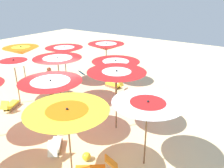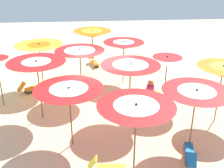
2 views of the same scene
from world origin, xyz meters
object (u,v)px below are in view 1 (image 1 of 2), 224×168
at_px(beachgoer_0, 50,83).
at_px(beach_umbrella_2, 116,64).
at_px(beach_umbrella_0, 148,107).
at_px(beach_umbrella_6, 58,61).
at_px(beach_umbrella_7, 64,50).
at_px(beach_umbrella_3, 106,47).
at_px(beach_umbrella_10, 14,64).
at_px(beach_umbrella_4, 67,115).
at_px(lounger_1, 56,145).
at_px(beach_umbrella_11, 21,51).
at_px(beach_umbrella_1, 117,75).
at_px(lounger_0, 114,85).
at_px(lounger_3, 75,78).
at_px(beach_umbrella_5, 51,86).
at_px(lounger_5, 10,105).
at_px(beach_ball, 86,157).

bearing_deg(beachgoer_0, beach_umbrella_2, 118.78).
height_order(beach_umbrella_0, beachgoer_0, beach_umbrella_0).
height_order(beach_umbrella_6, beach_umbrella_7, beach_umbrella_6).
distance_m(beach_umbrella_3, beach_umbrella_10, 5.04).
distance_m(beach_umbrella_3, beach_umbrella_4, 7.64).
height_order(beach_umbrella_3, lounger_1, beach_umbrella_3).
height_order(beach_umbrella_10, beach_umbrella_11, beach_umbrella_11).
bearing_deg(beachgoer_0, beach_umbrella_1, 86.98).
distance_m(beach_umbrella_1, beach_umbrella_11, 7.05).
relative_size(beach_umbrella_3, lounger_1, 2.24).
height_order(beach_umbrella_1, lounger_0, beach_umbrella_1).
relative_size(beach_umbrella_1, beachgoer_0, 1.47).
height_order(beach_umbrella_3, beach_umbrella_6, beach_umbrella_3).
height_order(beach_umbrella_1, beach_umbrella_4, beach_umbrella_1).
bearing_deg(lounger_3, beach_umbrella_10, 12.95).
relative_size(beach_umbrella_5, lounger_5, 2.07).
bearing_deg(lounger_3, beach_umbrella_0, 73.93).
height_order(beach_umbrella_2, beach_umbrella_5, beach_umbrella_5).
height_order(beach_umbrella_5, beach_umbrella_11, beach_umbrella_11).
bearing_deg(beach_umbrella_1, lounger_1, 158.56).
distance_m(beach_umbrella_1, lounger_5, 5.71).
height_order(beach_umbrella_3, beach_umbrella_4, beach_umbrella_3).
xyz_separation_m(beach_umbrella_10, beach_umbrella_11, (1.62, 1.69, 0.10)).
bearing_deg(beach_umbrella_11, beach_umbrella_2, -78.94).
bearing_deg(beach_umbrella_10, beach_umbrella_0, -93.46).
bearing_deg(beach_umbrella_6, beach_umbrella_2, -54.95).
bearing_deg(beach_umbrella_7, lounger_1, -138.37).
bearing_deg(lounger_0, beachgoer_0, 62.23).
bearing_deg(beach_umbrella_10, beach_umbrella_5, -105.13).
distance_m(beach_umbrella_2, lounger_0, 2.67).
distance_m(beach_umbrella_4, beach_umbrella_10, 6.10).
relative_size(beach_umbrella_7, lounger_1, 2.01).
bearing_deg(beach_umbrella_1, lounger_5, 106.00).
relative_size(beach_umbrella_0, lounger_0, 1.95).
relative_size(beach_umbrella_3, beach_umbrella_10, 1.12).
xyz_separation_m(lounger_0, beach_ball, (-5.68, -2.74, -0.05)).
relative_size(beach_umbrella_7, lounger_5, 2.00).
bearing_deg(beach_umbrella_3, beach_umbrella_0, -134.42).
relative_size(lounger_0, lounger_5, 1.03).
bearing_deg(lounger_5, beach_umbrella_5, -121.88).
xyz_separation_m(beach_umbrella_0, beach_umbrella_7, (3.76, 7.25, -0.01)).
bearing_deg(beach_umbrella_5, beach_umbrella_1, -41.16).
bearing_deg(beach_umbrella_5, lounger_0, 9.54).
relative_size(lounger_1, beach_ball, 3.91).
bearing_deg(beachgoer_0, beach_umbrella_4, 56.87).
distance_m(beach_umbrella_0, lounger_3, 8.48).
bearing_deg(beach_umbrella_10, beach_umbrella_3, -24.83).
bearing_deg(beach_umbrella_2, beachgoer_0, 116.02).
distance_m(lounger_1, beachgoer_0, 4.50).
bearing_deg(beach_umbrella_0, beach_umbrella_3, 45.58).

